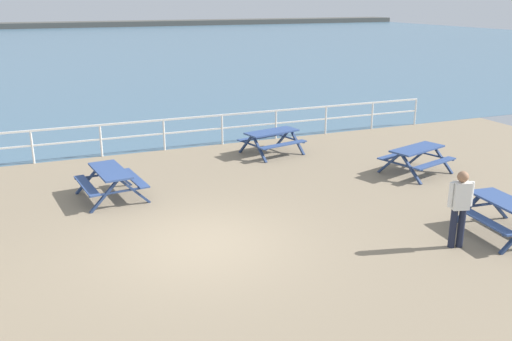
{
  "coord_description": "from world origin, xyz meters",
  "views": [
    {
      "loc": [
        -3.04,
        -10.31,
        4.99
      ],
      "look_at": [
        2.06,
        2.02,
        0.8
      ],
      "focal_mm": 38.72,
      "sensor_mm": 36.0,
      "label": 1
    }
  ],
  "objects_px": {
    "picnic_table_mid_centre": "(111,177)",
    "visitor": "(460,204)",
    "picnic_table_far_left": "(417,154)",
    "picnic_table_near_right": "(272,137)",
    "picnic_table_near_left": "(507,210)"
  },
  "relations": [
    {
      "from": "picnic_table_far_left",
      "to": "picnic_table_near_left",
      "type": "bearing_deg",
      "value": -120.33
    },
    {
      "from": "visitor",
      "to": "picnic_table_near_left",
      "type": "bearing_deg",
      "value": -71.52
    },
    {
      "from": "picnic_table_far_left",
      "to": "visitor",
      "type": "xyz_separation_m",
      "value": [
        -2.48,
        -4.49,
        0.36
      ]
    },
    {
      "from": "picnic_table_near_right",
      "to": "picnic_table_mid_centre",
      "type": "xyz_separation_m",
      "value": [
        -5.59,
        -2.33,
        0.0
      ]
    },
    {
      "from": "picnic_table_near_right",
      "to": "picnic_table_near_left",
      "type": "bearing_deg",
      "value": -88.75
    },
    {
      "from": "picnic_table_near_left",
      "to": "picnic_table_mid_centre",
      "type": "distance_m",
      "value": 9.49
    },
    {
      "from": "picnic_table_near_left",
      "to": "visitor",
      "type": "height_order",
      "value": "visitor"
    },
    {
      "from": "visitor",
      "to": "picnic_table_near_right",
      "type": "bearing_deg",
      "value": 19.69
    },
    {
      "from": "picnic_table_near_right",
      "to": "picnic_table_far_left",
      "type": "distance_m",
      "value": 4.73
    },
    {
      "from": "picnic_table_near_right",
      "to": "picnic_table_far_left",
      "type": "bearing_deg",
      "value": -62.25
    },
    {
      "from": "picnic_table_far_left",
      "to": "picnic_table_near_right",
      "type": "bearing_deg",
      "value": 113.88
    },
    {
      "from": "picnic_table_mid_centre",
      "to": "visitor",
      "type": "relative_size",
      "value": 1.18
    },
    {
      "from": "picnic_table_mid_centre",
      "to": "visitor",
      "type": "xyz_separation_m",
      "value": [
        6.19,
        -5.75,
        0.36
      ]
    },
    {
      "from": "picnic_table_near_right",
      "to": "picnic_table_mid_centre",
      "type": "distance_m",
      "value": 6.05
    },
    {
      "from": "picnic_table_far_left",
      "to": "picnic_table_mid_centre",
      "type": "bearing_deg",
      "value": 154.92
    }
  ]
}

